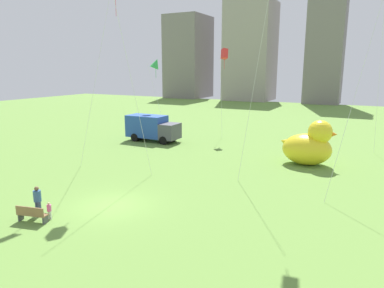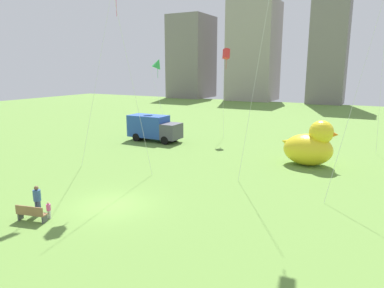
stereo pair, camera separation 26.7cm
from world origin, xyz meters
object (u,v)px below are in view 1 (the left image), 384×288
person_child (49,210)px  kite_green (156,64)px  person_adult (38,199)px  giant_inflatable_duck (309,146)px  kite_red (224,54)px  box_truck (152,128)px  park_bench (31,214)px

person_child → kite_green: kite_green is taller
person_adult → kite_green: 25.65m
person_child → kite_green: (-8.44, 23.42, 7.98)m
person_adult → giant_inflatable_duck: bearing=57.4°
kite_red → person_adult: bearing=-90.4°
giant_inflatable_duck → kite_green: (-18.81, 5.61, 6.87)m
person_child → box_truck: box_truck is taller
person_child → kite_green: 26.14m
giant_inflatable_duck → park_bench: bearing=-120.4°
park_bench → kite_red: kite_red is taller
giant_inflatable_duck → kite_red: 15.94m
person_adult → giant_inflatable_duck: 21.05m
box_truck → person_adult: bearing=-73.6°
person_child → giant_inflatable_duck: size_ratio=0.21×
park_bench → box_truck: size_ratio=0.29×
kite_green → kite_red: bearing=18.6°
park_bench → box_truck: box_truck is taller
park_bench → giant_inflatable_duck: bearing=59.6°
person_child → box_truck: bearing=108.9°
giant_inflatable_duck → kite_red: bearing=143.8°
person_adult → box_truck: size_ratio=0.28×
park_bench → box_truck: bearing=107.0°
person_child → giant_inflatable_duck: (10.38, 17.81, 1.11)m
park_bench → person_adult: 1.02m
person_adult → kite_red: kite_red is taller
person_adult → box_truck: box_truck is taller
person_adult → person_child: bearing=-4.7°
park_bench → kite_red: size_ratio=0.17×
person_adult → person_child: size_ratio=1.76×
giant_inflatable_duck → person_adult: bearing=-122.6°
person_adult → kite_green: (-7.48, 23.34, 7.59)m
kite_green → person_adult: bearing=-72.2°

